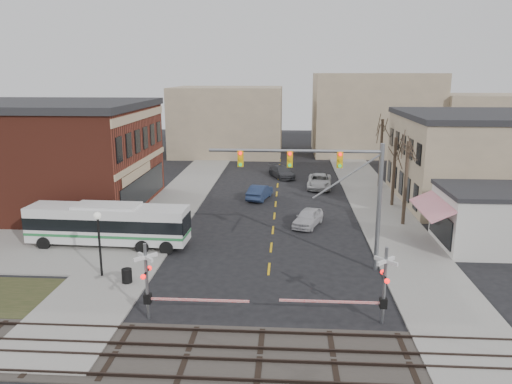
% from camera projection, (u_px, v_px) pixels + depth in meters
% --- Properties ---
extents(ground, '(160.00, 160.00, 0.00)m').
position_uv_depth(ground, '(268.00, 282.00, 29.58)').
color(ground, black).
rests_on(ground, ground).
extents(sidewalk_west, '(5.00, 60.00, 0.12)m').
position_uv_depth(sidewalk_west, '(181.00, 197.00, 49.57)').
color(sidewalk_west, gray).
rests_on(sidewalk_west, ground).
extents(sidewalk_east, '(5.00, 60.00, 0.12)m').
position_uv_depth(sidewalk_east, '(374.00, 200.00, 48.37)').
color(sidewalk_east, gray).
rests_on(sidewalk_east, ground).
extents(ballast_strip, '(160.00, 5.00, 0.06)m').
position_uv_depth(ballast_strip, '(260.00, 356.00, 21.81)').
color(ballast_strip, '#332D28').
rests_on(ballast_strip, ground).
extents(rail_tracks, '(160.00, 3.91, 0.14)m').
position_uv_depth(rail_tracks, '(260.00, 354.00, 21.79)').
color(rail_tracks, '#2D231E').
rests_on(rail_tracks, ground).
extents(tan_building, '(20.30, 15.30, 8.50)m').
position_uv_depth(tan_building, '(512.00, 159.00, 46.60)').
color(tan_building, gray).
rests_on(tan_building, ground).
extents(awning_shop, '(9.74, 6.20, 4.30)m').
position_uv_depth(awning_shop, '(500.00, 218.00, 34.86)').
color(awning_shop, beige).
rests_on(awning_shop, ground).
extents(tree_east_a, '(0.28, 0.28, 6.75)m').
position_uv_depth(tree_east_a, '(406.00, 183.00, 39.74)').
color(tree_east_a, '#382B21').
rests_on(tree_east_a, sidewalk_east).
extents(tree_east_b, '(0.28, 0.28, 6.30)m').
position_uv_depth(tree_east_b, '(394.00, 172.00, 45.60)').
color(tree_east_b, '#382B21').
rests_on(tree_east_b, sidewalk_east).
extents(tree_east_c, '(0.28, 0.28, 7.20)m').
position_uv_depth(tree_east_c, '(381.00, 153.00, 53.24)').
color(tree_east_c, '#382B21').
rests_on(tree_east_c, sidewalk_east).
extents(transit_bus, '(11.48, 2.96, 2.93)m').
position_uv_depth(transit_bus, '(108.00, 224.00, 35.29)').
color(transit_bus, silver).
rests_on(transit_bus, ground).
extents(traffic_signal_mast, '(10.56, 0.30, 8.00)m').
position_uv_depth(traffic_signal_mast, '(333.00, 179.00, 30.31)').
color(traffic_signal_mast, gray).
rests_on(traffic_signal_mast, ground).
extents(rr_crossing_west, '(5.60, 1.36, 4.00)m').
position_uv_depth(rr_crossing_west, '(155.00, 283.00, 24.70)').
color(rr_crossing_west, gray).
rests_on(rr_crossing_west, ground).
extents(rr_crossing_east, '(5.60, 1.36, 4.00)m').
position_uv_depth(rr_crossing_east, '(375.00, 286.00, 24.26)').
color(rr_crossing_east, gray).
rests_on(rr_crossing_east, ground).
extents(street_lamp, '(0.44, 0.44, 3.99)m').
position_uv_depth(street_lamp, '(99.00, 230.00, 29.57)').
color(street_lamp, black).
rests_on(street_lamp, sidewalk_west).
extents(trash_bin, '(0.60, 0.60, 0.84)m').
position_uv_depth(trash_bin, '(127.00, 276.00, 29.13)').
color(trash_bin, black).
rests_on(trash_bin, sidewalk_west).
extents(car_a, '(2.95, 4.44, 1.40)m').
position_uv_depth(car_a, '(308.00, 218.00, 40.23)').
color(car_a, '#BBBABF').
rests_on(car_a, ground).
extents(car_b, '(2.53, 4.63, 1.45)m').
position_uv_depth(car_b, '(260.00, 192.00, 48.75)').
color(car_b, '#1C2947').
rests_on(car_b, ground).
extents(car_c, '(2.93, 5.53, 1.48)m').
position_uv_depth(car_c, '(319.00, 181.00, 53.41)').
color(car_c, silver).
rests_on(car_c, ground).
extents(car_d, '(3.64, 5.10, 1.37)m').
position_uv_depth(car_d, '(282.00, 172.00, 58.72)').
color(car_d, '#37383B').
rests_on(car_d, ground).
extents(pedestrian_near, '(0.62, 0.74, 1.74)m').
position_uv_depth(pedestrian_near, '(147.00, 236.00, 34.77)').
color(pedestrian_near, '#4F403F').
rests_on(pedestrian_near, sidewalk_west).
extents(pedestrian_far, '(0.93, 0.90, 1.51)m').
position_uv_depth(pedestrian_far, '(124.00, 222.00, 38.45)').
color(pedestrian_far, '#373C60').
rests_on(pedestrian_far, sidewalk_west).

